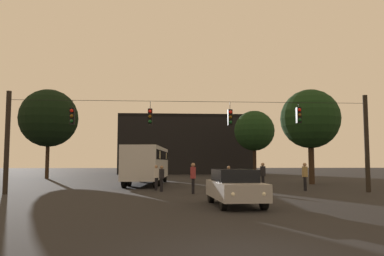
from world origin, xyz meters
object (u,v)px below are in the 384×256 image
at_px(pedestrian_far_side, 305,175).
at_px(tree_right_far, 49,118).
at_px(pedestrian_trailing, 162,177).
at_px(tree_behind_building, 310,119).
at_px(pedestrian_near_bus, 263,174).
at_px(pedestrian_crossing_right, 229,177).
at_px(tree_left_silhouette, 254,131).
at_px(car_near_right, 235,187).
at_px(pedestrian_crossing_center, 193,176).
at_px(pedestrian_crossing_left, 156,176).
at_px(city_bus, 148,161).

bearing_deg(pedestrian_far_side, tree_right_far, 138.56).
relative_size(pedestrian_trailing, pedestrian_far_side, 0.90).
distance_m(pedestrian_far_side, tree_behind_building, 8.97).
relative_size(pedestrian_near_bus, pedestrian_far_side, 1.00).
distance_m(pedestrian_crossing_right, tree_left_silhouette, 25.56).
bearing_deg(tree_left_silhouette, car_near_right, -104.37).
bearing_deg(car_near_right, pedestrian_crossing_right, 82.43).
distance_m(car_near_right, tree_right_far, 32.18).
height_order(pedestrian_crossing_center, tree_behind_building, tree_behind_building).
height_order(pedestrian_trailing, tree_left_silhouette, tree_left_silhouette).
height_order(pedestrian_far_side, tree_right_far, tree_right_far).
relative_size(pedestrian_crossing_left, tree_behind_building, 0.21).
height_order(car_near_right, pedestrian_trailing, pedestrian_trailing).
xyz_separation_m(tree_left_silhouette, tree_behind_building, (0.68, -17.72, -0.42)).
height_order(pedestrian_crossing_left, tree_behind_building, tree_behind_building).
xyz_separation_m(pedestrian_trailing, tree_left_silhouette, (11.60, 24.86, 4.91)).
bearing_deg(city_bus, tree_behind_building, -1.65).
relative_size(car_near_right, pedestrian_near_bus, 2.49).
bearing_deg(tree_right_far, pedestrian_trailing, -56.55).
xyz_separation_m(pedestrian_crossing_center, pedestrian_far_side, (7.27, 1.87, 0.00)).
relative_size(pedestrian_near_bus, tree_left_silhouette, 0.21).
bearing_deg(tree_behind_building, city_bus, 178.35).
distance_m(city_bus, tree_behind_building, 13.97).
relative_size(car_near_right, pedestrian_far_side, 2.49).
bearing_deg(pedestrian_far_side, city_bus, 143.90).
bearing_deg(pedestrian_far_side, car_near_right, -126.34).
bearing_deg(pedestrian_trailing, tree_left_silhouette, 64.98).
bearing_deg(tree_right_far, tree_left_silhouette, 12.94).
distance_m(car_near_right, pedestrian_near_bus, 10.50).
relative_size(pedestrian_crossing_center, tree_left_silhouette, 0.21).
xyz_separation_m(pedestrian_near_bus, pedestrian_trailing, (-6.83, -1.74, -0.11)).
xyz_separation_m(pedestrian_crossing_center, tree_left_silhouette, (9.77, 26.74, 4.80)).
bearing_deg(tree_left_silhouette, pedestrian_far_side, -95.73).
relative_size(pedestrian_trailing, tree_behind_building, 0.20).
bearing_deg(pedestrian_far_side, pedestrian_trailing, 179.93).
height_order(pedestrian_near_bus, pedestrian_trailing, pedestrian_near_bus).
height_order(city_bus, tree_left_silhouette, tree_left_silhouette).
distance_m(pedestrian_crossing_right, pedestrian_far_side, 4.84).
relative_size(car_near_right, pedestrian_crossing_center, 2.49).
distance_m(car_near_right, pedestrian_crossing_center, 6.36).
bearing_deg(pedestrian_trailing, city_bus, 99.31).
bearing_deg(tree_behind_building, pedestrian_near_bus, -135.24).
distance_m(pedestrian_crossing_left, pedestrian_crossing_right, 4.72).
xyz_separation_m(pedestrian_crossing_left, tree_right_far, (-12.36, 18.28, 5.73)).
distance_m(city_bus, pedestrian_far_side, 12.83).
height_order(pedestrian_crossing_left, tree_left_silhouette, tree_left_silhouette).
bearing_deg(pedestrian_near_bus, tree_right_far, 138.14).
distance_m(pedestrian_crossing_left, pedestrian_trailing, 1.05).
height_order(car_near_right, pedestrian_crossing_center, pedestrian_crossing_center).
bearing_deg(pedestrian_crossing_right, pedestrian_trailing, -168.99).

